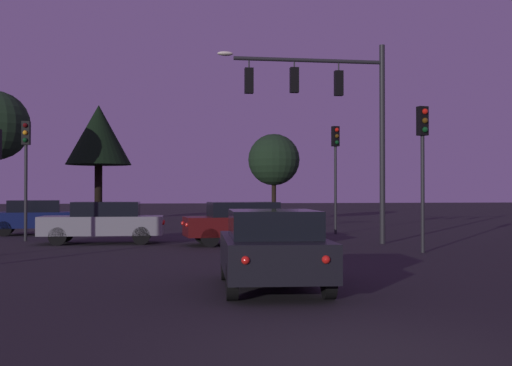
% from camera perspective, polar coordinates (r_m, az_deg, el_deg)
% --- Properties ---
extents(ground_plane, '(168.00, 168.00, 0.00)m').
position_cam_1_polar(ground_plane, '(32.05, -5.63, -4.14)').
color(ground_plane, black).
rests_on(ground_plane, ground).
extents(traffic_signal_mast_arm, '(6.12, 0.44, 7.24)m').
position_cam_1_polar(traffic_signal_mast_arm, '(24.46, 6.50, 6.64)').
color(traffic_signal_mast_arm, '#232326').
rests_on(traffic_signal_mast_arm, ground).
extents(traffic_light_corner_left, '(0.34, 0.37, 4.53)m').
position_cam_1_polar(traffic_light_corner_left, '(21.42, 13.97, 2.79)').
color(traffic_light_corner_left, '#232326').
rests_on(traffic_light_corner_left, ground).
extents(traffic_light_corner_right, '(0.32, 0.36, 4.59)m').
position_cam_1_polar(traffic_light_corner_right, '(27.12, -18.94, 2.14)').
color(traffic_light_corner_right, '#232326').
rests_on(traffic_light_corner_right, ground).
extents(traffic_light_far_side, '(0.35, 0.38, 4.83)m').
position_cam_1_polar(traffic_light_far_side, '(30.27, 6.77, 2.10)').
color(traffic_light_far_side, '#232326').
rests_on(traffic_light_far_side, ground).
extents(car_nearside_lane, '(2.27, 4.35, 1.52)m').
position_cam_1_polar(car_nearside_lane, '(13.03, 1.41, -5.49)').
color(car_nearside_lane, black).
rests_on(car_nearside_lane, ground).
extents(car_crossing_left, '(4.55, 1.98, 1.52)m').
position_cam_1_polar(car_crossing_left, '(25.14, -12.84, -3.22)').
color(car_crossing_left, gray).
rests_on(car_crossing_left, ground).
extents(car_crossing_right, '(4.56, 1.99, 1.52)m').
position_cam_1_polar(car_crossing_right, '(23.96, -0.86, -3.36)').
color(car_crossing_right, '#4C0F0F').
rests_on(car_crossing_right, ground).
extents(car_far_lane, '(4.20, 2.04, 1.52)m').
position_cam_1_polar(car_far_lane, '(31.16, -18.11, -2.74)').
color(car_far_lane, '#0F1947').
rests_on(car_far_lane, ground).
extents(tree_left_far, '(4.39, 4.39, 7.77)m').
position_cam_1_polar(tree_left_far, '(46.58, -13.21, 3.94)').
color(tree_left_far, black).
rests_on(tree_left_far, ground).
extents(tree_center_horizon, '(3.28, 3.28, 5.60)m').
position_cam_1_polar(tree_center_horizon, '(42.78, 1.52, 1.97)').
color(tree_center_horizon, black).
rests_on(tree_center_horizon, ground).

